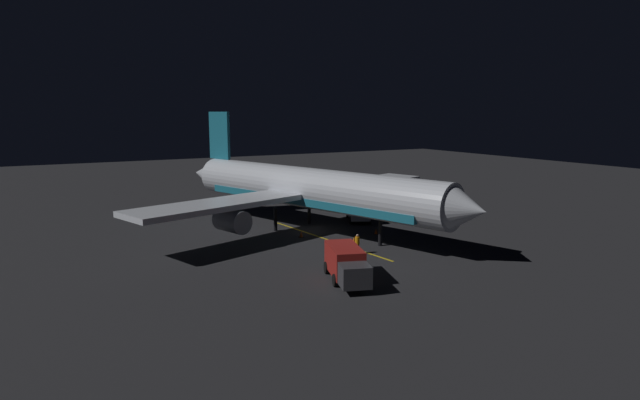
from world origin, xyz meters
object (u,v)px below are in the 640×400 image
at_px(traffic_cone_near_left, 376,232).
at_px(traffic_cone_under_wing, 301,235).
at_px(airliner, 306,189).
at_px(traffic_cone_near_right, 354,240).
at_px(catering_truck, 358,210).
at_px(baggage_truck, 346,264).
at_px(ground_crew_worker, 357,244).

distance_m(traffic_cone_near_left, traffic_cone_under_wing, 7.57).
bearing_deg(airliner, traffic_cone_near_right, 101.15).
bearing_deg(catering_truck, traffic_cone_near_right, 55.12).
xyz_separation_m(baggage_truck, traffic_cone_under_wing, (-3.41, -13.78, -1.02)).
bearing_deg(ground_crew_worker, baggage_truck, 51.05).
bearing_deg(traffic_cone_near_left, baggage_truck, 47.07).
bearing_deg(ground_crew_worker, airliner, -92.95).
xyz_separation_m(airliner, baggage_truck, (5.37, 16.46, -2.98)).
distance_m(baggage_truck, traffic_cone_near_right, 11.68).
xyz_separation_m(airliner, catering_truck, (-7.43, -1.70, -3.07)).
xyz_separation_m(ground_crew_worker, traffic_cone_near_right, (-1.92, -3.49, -0.64)).
height_order(baggage_truck, traffic_cone_near_left, baggage_truck).
height_order(ground_crew_worker, traffic_cone_under_wing, ground_crew_worker).
xyz_separation_m(catering_truck, traffic_cone_near_right, (6.05, 8.69, -0.93)).
relative_size(baggage_truck, catering_truck, 0.97).
height_order(airliner, catering_truck, airliner).
bearing_deg(ground_crew_worker, catering_truck, -123.22).
relative_size(ground_crew_worker, traffic_cone_near_right, 3.16).
bearing_deg(airliner, traffic_cone_near_left, 135.79).
bearing_deg(traffic_cone_near_right, traffic_cone_under_wing, -52.24).
bearing_deg(ground_crew_worker, traffic_cone_near_right, -118.79).
bearing_deg(baggage_truck, catering_truck, -125.20).
relative_size(airliner, baggage_truck, 5.93).
bearing_deg(ground_crew_worker, traffic_cone_near_left, -136.81).
bearing_deg(traffic_cone_near_left, catering_truck, -108.12).
distance_m(ground_crew_worker, traffic_cone_under_wing, 7.96).
bearing_deg(catering_truck, ground_crew_worker, 56.78).
bearing_deg(airliner, ground_crew_worker, 87.05).
bearing_deg(traffic_cone_under_wing, airliner, -126.25).
xyz_separation_m(ground_crew_worker, traffic_cone_near_left, (-5.76, -5.41, -0.64)).
bearing_deg(traffic_cone_near_left, traffic_cone_near_right, 26.50).
bearing_deg(baggage_truck, traffic_cone_under_wing, -103.90).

